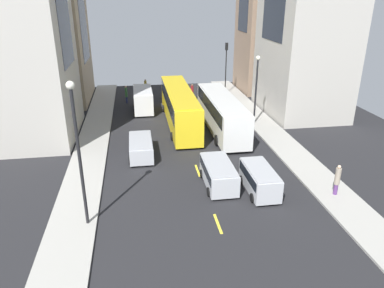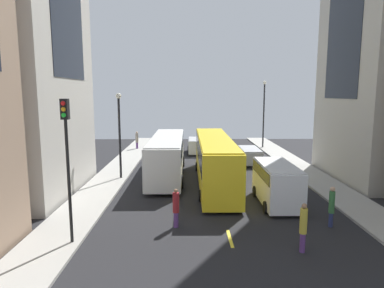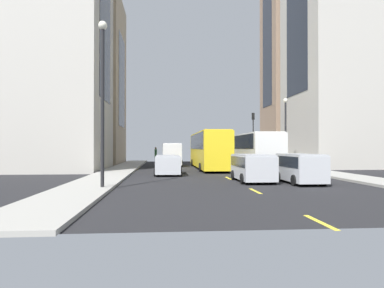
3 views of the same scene
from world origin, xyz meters
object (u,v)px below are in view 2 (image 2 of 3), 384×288
at_px(streetcar_yellow, 214,157).
at_px(delivery_van_white, 277,181).
at_px(car_silver_2, 250,154).
at_px(pedestrian_waiting_curb, 303,226).
at_px(traffic_light_near_corner, 67,145).
at_px(pedestrian_walking_far, 176,207).
at_px(pedestrian_crossing_mid, 137,139).
at_px(car_silver_0, 175,143).
at_px(city_bus_white, 167,153).
at_px(car_silver_1, 196,145).
at_px(pedestrian_crossing_near, 332,205).

relative_size(streetcar_yellow, delivery_van_white, 2.71).
height_order(car_silver_2, pedestrian_waiting_curb, pedestrian_waiting_curb).
bearing_deg(delivery_van_white, traffic_light_near_corner, -152.56).
relative_size(pedestrian_walking_far, pedestrian_crossing_mid, 0.98).
distance_m(pedestrian_walking_far, pedestrian_crossing_mid, 25.31).
xyz_separation_m(delivery_van_white, car_silver_2, (0.61, 12.63, -0.62)).
bearing_deg(pedestrian_walking_far, pedestrian_crossing_mid, -19.97).
distance_m(car_silver_2, pedestrian_crossing_mid, 15.06).
distance_m(delivery_van_white, traffic_light_near_corner, 12.69).
distance_m(streetcar_yellow, car_silver_0, 15.13).
relative_size(delivery_van_white, car_silver_0, 1.29).
relative_size(pedestrian_waiting_curb, pedestrian_crossing_mid, 1.06).
distance_m(delivery_van_white, car_silver_2, 12.66).
xyz_separation_m(pedestrian_crossing_mid, traffic_light_near_corner, (0.97, -26.70, 3.39)).
relative_size(city_bus_white, traffic_light_near_corner, 1.88).
distance_m(car_silver_1, pedestrian_crossing_near, 23.01).
distance_m(delivery_van_white, car_silver_0, 20.92).
bearing_deg(city_bus_white, car_silver_1, 75.96).
xyz_separation_m(city_bus_white, traffic_light_near_corner, (-3.61, -13.13, 2.65)).
bearing_deg(car_silver_0, pedestrian_waiting_curb, -75.91).
bearing_deg(delivery_van_white, streetcar_yellow, 125.06).
bearing_deg(pedestrian_crossing_near, pedestrian_waiting_curb, -72.28).
relative_size(pedestrian_walking_far, pedestrian_waiting_curb, 0.93).
bearing_deg(traffic_light_near_corner, pedestrian_crossing_near, 8.84).
bearing_deg(car_silver_0, car_silver_2, -42.50).
distance_m(pedestrian_crossing_near, traffic_light_near_corner, 13.45).
height_order(streetcar_yellow, pedestrian_walking_far, streetcar_yellow).
bearing_deg(pedestrian_crossing_near, streetcar_yellow, -179.41).
xyz_separation_m(pedestrian_walking_far, pedestrian_waiting_curb, (5.66, -2.87, 0.10)).
height_order(delivery_van_white, pedestrian_walking_far, delivery_van_white).
relative_size(car_silver_0, car_silver_2, 0.93).
bearing_deg(pedestrian_walking_far, pedestrian_waiting_curb, -149.90).
relative_size(delivery_van_white, pedestrian_crossing_mid, 2.47).
relative_size(streetcar_yellow, car_silver_2, 3.25).
height_order(city_bus_white, pedestrian_waiting_curb, city_bus_white).
bearing_deg(city_bus_white, pedestrian_crossing_near, -50.36).
bearing_deg(car_silver_2, pedestrian_waiting_curb, -93.38).
height_order(car_silver_0, pedestrian_crossing_near, pedestrian_crossing_near).
relative_size(pedestrian_walking_far, traffic_light_near_corner, 0.32).
bearing_deg(pedestrian_crossing_near, car_silver_1, 164.91).
relative_size(car_silver_0, traffic_light_near_corner, 0.62).
bearing_deg(streetcar_yellow, city_bus_white, 147.06).
height_order(streetcar_yellow, delivery_van_white, streetcar_yellow).
xyz_separation_m(car_silver_0, pedestrian_crossing_mid, (-4.79, 1.35, 0.24)).
xyz_separation_m(pedestrian_waiting_curb, pedestrian_crossing_mid, (-11.36, 27.53, 0.06)).
height_order(car_silver_1, pedestrian_walking_far, pedestrian_walking_far).
distance_m(delivery_van_white, pedestrian_crossing_near, 4.15).
height_order(delivery_van_white, pedestrian_crossing_near, delivery_van_white).
relative_size(streetcar_yellow, pedestrian_crossing_near, 6.53).
bearing_deg(delivery_van_white, pedestrian_waiting_curb, -94.59).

